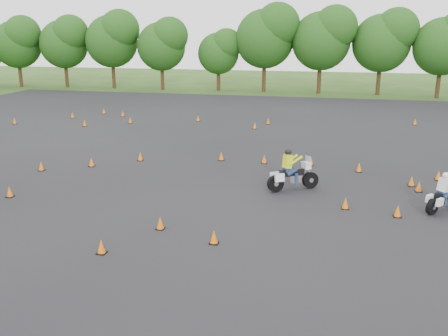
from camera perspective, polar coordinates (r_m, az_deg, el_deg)
ground at (r=18.15m, az=-2.74°, el=-7.00°), size 140.00×140.00×0.00m
asphalt_pad at (r=23.65m, az=1.04°, el=-1.51°), size 62.00×62.00×0.00m
treeline at (r=51.17m, az=11.35°, el=12.73°), size 86.84×32.63×11.09m
traffic_cones at (r=23.52m, az=-0.05°, el=-1.03°), size 36.08×33.26×0.45m
rider_yellow at (r=22.29m, az=8.00°, el=-0.20°), size 2.49×1.92×1.90m
rider_white at (r=21.45m, az=23.87°, el=-2.43°), size 1.90×2.00×1.63m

